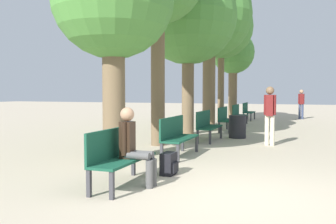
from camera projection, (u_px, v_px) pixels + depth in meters
ground_plane at (236, 197)px, 5.31m from camera, size 80.00×80.00×0.00m
bench_row_0 at (118, 153)px, 5.93m from camera, size 0.45×1.56×0.91m
bench_row_1 at (176, 134)px, 8.62m from camera, size 0.45×1.56×0.91m
bench_row_2 at (207, 124)px, 11.32m from camera, size 0.45×1.56×0.91m
bench_row_3 at (226, 118)px, 14.02m from camera, size 0.45×1.56×0.91m
bench_row_4 at (238, 113)px, 16.72m from camera, size 0.45×1.56×0.91m
bench_row_5 at (247, 110)px, 19.42m from camera, size 0.45×1.56×0.91m
tree_row_0 at (113, 0)px, 7.81m from camera, size 2.60×2.60×4.78m
tree_row_2 at (188, 17)px, 12.83m from camera, size 3.35×3.35×5.78m
tree_row_3 at (209, 16)px, 15.66m from camera, size 3.58×3.58×6.50m
tree_row_4 at (221, 28)px, 17.94m from camera, size 3.05×3.05×6.12m
tree_row_5 at (233, 54)px, 20.99m from camera, size 2.40×2.40×4.89m
person_seated at (134, 144)px, 5.92m from camera, size 0.58×0.33×1.25m
backpack at (169, 164)px, 6.72m from camera, size 0.25×0.38×0.40m
pedestrian_near at (301, 102)px, 20.16m from camera, size 0.32×0.23×1.59m
pedestrian_mid at (270, 112)px, 10.29m from camera, size 0.33×0.22×1.63m
trash_bin at (237, 127)px, 12.00m from camera, size 0.55×0.55×0.73m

